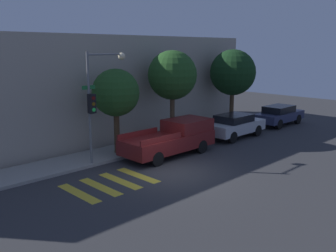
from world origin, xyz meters
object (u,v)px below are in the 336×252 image
(tree_near_corner, at_px, (116,93))
(tree_far_end, at_px, (233,73))
(pickup_truck, at_px, (173,138))
(traffic_light_pole, at_px, (98,92))
(sedan_near_corner, at_px, (234,125))
(sedan_middle, at_px, (279,115))
(tree_midblock, at_px, (172,76))

(tree_near_corner, relative_size, tree_far_end, 0.83)
(pickup_truck, bearing_deg, traffic_light_pole, 161.21)
(traffic_light_pole, xyz_separation_m, pickup_truck, (3.73, -1.27, -2.62))
(sedan_near_corner, xyz_separation_m, sedan_middle, (5.56, 0.00, -0.02))
(tree_midblock, relative_size, tree_far_end, 0.99)
(sedan_near_corner, distance_m, tree_near_corner, 8.36)
(sedan_middle, relative_size, tree_near_corner, 0.97)
(traffic_light_pole, bearing_deg, sedan_middle, -4.90)
(sedan_near_corner, relative_size, sedan_middle, 0.97)
(sedan_middle, bearing_deg, pickup_truck, 180.00)
(sedan_near_corner, distance_m, tree_midblock, 5.20)
(traffic_light_pole, height_order, tree_near_corner, traffic_light_pole)
(pickup_truck, bearing_deg, sedan_near_corner, 0.00)
(traffic_light_pole, height_order, sedan_middle, traffic_light_pole)
(tree_midblock, xyz_separation_m, tree_far_end, (5.97, 0.00, -0.10))
(tree_near_corner, bearing_deg, sedan_near_corner, -14.50)
(traffic_light_pole, relative_size, tree_far_end, 0.99)
(traffic_light_pole, relative_size, tree_near_corner, 1.19)
(tree_far_end, bearing_deg, pickup_truck, -165.86)
(traffic_light_pole, relative_size, tree_midblock, 0.99)
(sedan_near_corner, height_order, tree_near_corner, tree_near_corner)
(pickup_truck, bearing_deg, tree_far_end, 14.14)
(sedan_near_corner, relative_size, tree_midblock, 0.79)
(sedan_middle, bearing_deg, traffic_light_pole, 175.10)
(sedan_near_corner, bearing_deg, traffic_light_pole, 172.20)
(pickup_truck, xyz_separation_m, tree_midblock, (1.96, 2.00, 3.09))
(tree_far_end, bearing_deg, traffic_light_pole, -176.44)
(sedan_near_corner, xyz_separation_m, tree_far_end, (2.38, 2.00, 3.10))
(traffic_light_pole, distance_m, tree_midblock, 5.75)
(tree_near_corner, relative_size, tree_midblock, 0.83)
(traffic_light_pole, xyz_separation_m, tree_near_corner, (1.55, 0.72, -0.23))
(sedan_near_corner, xyz_separation_m, tree_near_corner, (-7.72, 2.00, 2.50))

